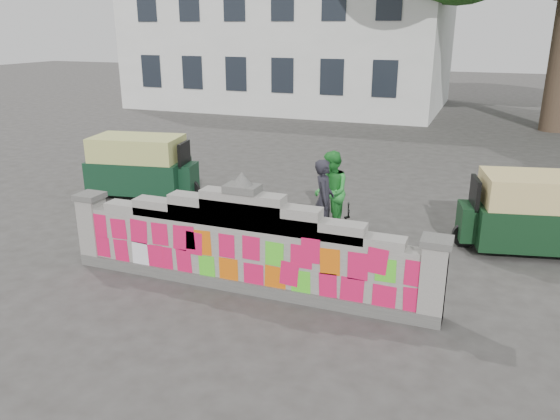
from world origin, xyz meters
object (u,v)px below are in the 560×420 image
Objects in this scene: cyclist_bike at (323,229)px; rickshaw_right at (535,212)px; rickshaw_left at (141,165)px; cyclist_rider at (323,213)px; pedestrian at (331,192)px.

cyclist_bike is 0.63× the size of rickshaw_right.
cyclist_rider is at bearing -29.16° from rickshaw_left.
rickshaw_right is at bearing 68.06° from pedestrian.
rickshaw_right reaches higher than cyclist_bike.
rickshaw_left is (-5.42, 1.88, 0.01)m from cyclist_rider.
cyclist_rider is 5.73m from rickshaw_left.
pedestrian is (-0.19, 1.19, 0.07)m from cyclist_rider.
cyclist_rider is 4.06m from rickshaw_right.
rickshaw_left reaches higher than rickshaw_right.
rickshaw_right is at bearing -83.45° from cyclist_rider.
pedestrian is 3.99m from rickshaw_right.
cyclist_bike is 0.32m from cyclist_rider.
rickshaw_right is (3.97, 0.30, -0.07)m from pedestrian.
cyclist_rider is at bearing 9.01° from rickshaw_right.
pedestrian is (-0.19, 1.19, 0.39)m from cyclist_bike.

